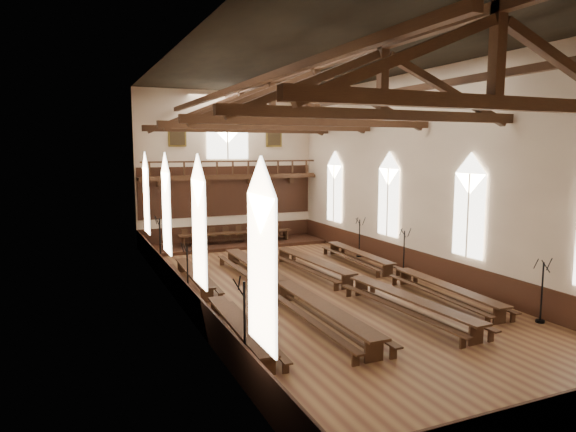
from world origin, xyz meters
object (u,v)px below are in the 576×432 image
object	(u,v)px
refectory_row_a	(212,297)
high_table	(236,234)
candelabrum_right_mid	(404,259)
candelabrum_right_far	(359,245)
refectory_row_d	(397,270)
candelabrum_left_mid	(188,283)
dais	(236,244)
candelabrum_left_near	(245,341)
refectory_row_b	(283,285)
candelabrum_right_near	(541,303)
candelabrum_left_far	(160,252)
refectory_row_c	(354,280)

from	to	relation	value
refectory_row_a	high_table	xyz separation A→B (m)	(4.94, 12.23, 0.31)
candelabrum_right_mid	candelabrum_right_far	xyz separation A→B (m)	(0.00, 4.27, 0.01)
refectory_row_d	candelabrum_left_mid	distance (m)	9.93
candelabrum_left_mid	candelabrum_right_mid	distance (m)	11.11
dais	candelabrum_left_near	bearing A→B (deg)	-107.19
refectory_row_d	high_table	xyz separation A→B (m)	(-4.32, 11.47, 0.28)
refectory_row_d	refectory_row_b	bearing A→B (deg)	-174.18
high_table	candelabrum_right_far	bearing A→B (deg)	-47.97
dais	candelabrum_left_mid	bearing A→B (deg)	-117.32
candelabrum_left_mid	candelabrum_right_near	xyz separation A→B (m)	(11.10, -7.76, -0.03)
candelabrum_left_far	refectory_row_a	bearing A→B (deg)	-85.29
refectory_row_c	candelabrum_right_near	bearing A→B (deg)	-56.18
candelabrum_left_near	candelabrum_left_mid	world-z (taller)	candelabrum_left_near
high_table	candelabrum_left_far	world-z (taller)	candelabrum_left_far
dais	candelabrum_left_far	size ratio (longest dim) A/B	4.06
candelabrum_right_far	refectory_row_b	bearing A→B (deg)	-140.94
candelabrum_right_mid	candelabrum_left_mid	bearing A→B (deg)	-177.77
refectory_row_b	candelabrum_right_near	xyz separation A→B (m)	(7.38, -6.47, 0.15)
refectory_row_a	candelabrum_right_mid	xyz separation A→B (m)	(10.45, 1.84, 0.21)
dais	candelabrum_right_mid	distance (m)	11.77
refectory_row_b	candelabrum_right_mid	world-z (taller)	candelabrum_right_mid
refectory_row_c	candelabrum_right_near	world-z (taller)	candelabrum_right_near
refectory_row_d	candelabrum_right_mid	size ratio (longest dim) A/B	6.10
candelabrum_left_near	candelabrum_left_mid	xyz separation A→B (m)	(0.00, 7.25, -0.08)
refectory_row_b	candelabrum_right_far	world-z (taller)	candelabrum_right_far
candelabrum_left_mid	refectory_row_c	bearing A→B (deg)	-12.95
candelabrum_right_near	refectory_row_c	bearing A→B (deg)	123.82
high_table	candelabrum_left_far	size ratio (longest dim) A/B	2.65
candelabrum_right_mid	refectory_row_a	bearing A→B (deg)	-170.01
candelabrum_left_mid	refectory_row_a	bearing A→B (deg)	-65.30
high_table	candelabrum_left_mid	distance (m)	12.18
candelabrum_left_far	high_table	bearing A→B (deg)	37.93
candelabrum_left_near	refectory_row_c	bearing A→B (deg)	38.99
candelabrum_left_mid	candelabrum_right_far	xyz separation A→B (m)	(11.10, 4.70, -0.04)
candelabrum_left_near	candelabrum_right_mid	distance (m)	13.50
candelabrum_left_far	candelabrum_right_far	distance (m)	11.24
dais	candelabrum_right_near	bearing A→B (deg)	-73.48
dais	candelabrum_left_near	xyz separation A→B (m)	(-5.59, -18.07, 0.73)
high_table	candelabrum_right_near	world-z (taller)	candelabrum_right_near
refectory_row_d	candelabrum_right_near	bearing A→B (deg)	-80.48
candelabrum_right_near	candelabrum_left_far	bearing A→B (deg)	127.97
dais	high_table	bearing A→B (deg)	89.78
dais	high_table	distance (m)	0.69
refectory_row_b	refectory_row_c	bearing A→B (deg)	-5.56
refectory_row_b	high_table	bearing A→B (deg)	81.24
refectory_row_d	high_table	bearing A→B (deg)	110.63
refectory_row_c	dais	distance (m)	12.51
refectory_row_d	candelabrum_left_mid	size ratio (longest dim) A/B	5.68
refectory_row_a	dais	bearing A→B (deg)	68.00
refectory_row_d	dais	xyz separation A→B (m)	(-4.32, 11.47, -0.41)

